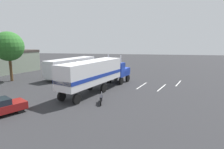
{
  "coord_description": "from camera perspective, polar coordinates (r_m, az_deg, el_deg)",
  "views": [
    {
      "loc": [
        -28.52,
        -3.14,
        6.74
      ],
      "look_at": [
        -1.61,
        1.01,
        1.6
      ],
      "focal_mm": 29.42,
      "sensor_mm": 36.0,
      "label": 1
    }
  ],
  "objects": [
    {
      "name": "ground_plane",
      "position": [
        29.47,
        2.41,
        -2.54
      ],
      "size": [
        120.0,
        120.0,
        0.0
      ],
      "primitive_type": "plane",
      "color": "#2D2D30"
    },
    {
      "name": "lane_stripe_near",
      "position": [
        27.87,
        9.25,
        -3.43
      ],
      "size": [
        4.21,
        1.59,
        0.01
      ],
      "primitive_type": "cube",
      "rotation": [
        0.0,
        0.0,
        -0.33
      ],
      "color": "silver",
      "rests_on": "ground_plane"
    },
    {
      "name": "lane_stripe_mid",
      "position": [
        27.37,
        15.22,
        -3.94
      ],
      "size": [
        4.16,
        1.74,
        0.01
      ],
      "primitive_type": "cube",
      "rotation": [
        0.0,
        0.0,
        -0.37
      ],
      "color": "silver",
      "rests_on": "ground_plane"
    },
    {
      "name": "lane_stripe_far",
      "position": [
        30.86,
        19.95,
        -2.57
      ],
      "size": [
        4.17,
        1.71,
        0.01
      ],
      "primitive_type": "cube",
      "rotation": [
        0.0,
        0.0,
        -0.36
      ],
      "color": "silver",
      "rests_on": "ground_plane"
    },
    {
      "name": "semi_truck",
      "position": [
        24.28,
        -4.71,
        0.66
      ],
      "size": [
        14.06,
        7.59,
        4.5
      ],
      "color": "#193399",
      "rests_on": "ground_plane"
    },
    {
      "name": "person_bystander",
      "position": [
        28.23,
        -7.1,
        -1.34
      ],
      "size": [
        0.41,
        0.48,
        1.63
      ],
      "color": "black",
      "rests_on": "ground_plane"
    },
    {
      "name": "parked_bus",
      "position": [
        34.52,
        -12.51,
        2.66
      ],
      "size": [
        11.18,
        6.33,
        3.4
      ],
      "color": "silver",
      "rests_on": "ground_plane"
    },
    {
      "name": "motorcycle",
      "position": [
        20.03,
        -3.36,
        -7.54
      ],
      "size": [
        2.1,
        0.4,
        1.12
      ],
      "color": "black",
      "rests_on": "ground_plane"
    },
    {
      "name": "tree_center",
      "position": [
        34.34,
        -29.48,
        7.59
      ],
      "size": [
        4.75,
        4.75,
        8.1
      ],
      "color": "brown",
      "rests_on": "ground_plane"
    }
  ]
}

